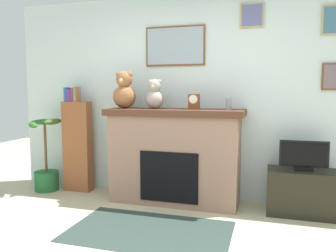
{
  "coord_description": "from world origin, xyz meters",
  "views": [
    {
      "loc": [
        0.86,
        -2.29,
        1.38
      ],
      "look_at": [
        -0.33,
        1.67,
        0.95
      ],
      "focal_mm": 35.95,
      "sensor_mm": 36.0,
      "label": 1
    }
  ],
  "objects": [
    {
      "name": "teddy_bear_brown",
      "position": [
        -0.49,
        1.65,
        1.33
      ],
      "size": [
        0.23,
        0.23,
        0.36
      ],
      "color": "#A49890",
      "rests_on": "fireplace"
    },
    {
      "name": "fireplace",
      "position": [
        -0.23,
        1.66,
        0.59
      ],
      "size": [
        1.68,
        0.61,
        1.16
      ],
      "color": "#946E5B",
      "rests_on": "ground_plane"
    },
    {
      "name": "back_wall",
      "position": [
        0.0,
        2.0,
        1.31
      ],
      "size": [
        5.2,
        0.15,
        2.6
      ],
      "color": "silver",
      "rests_on": "ground_plane"
    },
    {
      "name": "mantel_clock",
      "position": [
        0.01,
        1.65,
        1.25
      ],
      "size": [
        0.13,
        0.1,
        0.18
      ],
      "color": "brown",
      "rests_on": "fireplace"
    },
    {
      "name": "tv_stand",
      "position": [
        1.25,
        1.64,
        0.25
      ],
      "size": [
        0.76,
        0.4,
        0.51
      ],
      "primitive_type": "cube",
      "color": "black",
      "rests_on": "ground_plane"
    },
    {
      "name": "bookshelf",
      "position": [
        -1.65,
        1.74,
        0.65
      ],
      "size": [
        0.39,
        0.16,
        1.44
      ],
      "color": "brown",
      "rests_on": "ground_plane"
    },
    {
      "name": "television",
      "position": [
        1.25,
        1.64,
        0.66
      ],
      "size": [
        0.51,
        0.14,
        0.33
      ],
      "color": "black",
      "rests_on": "tv_stand"
    },
    {
      "name": "potted_plant",
      "position": [
        -2.08,
        1.62,
        0.33
      ],
      "size": [
        0.47,
        0.54,
        1.01
      ],
      "color": "#1E592D",
      "rests_on": "ground_plane"
    },
    {
      "name": "area_rug",
      "position": [
        -0.23,
        0.71,
        0.0
      ],
      "size": [
        1.59,
        0.96,
        0.01
      ],
      "primitive_type": "cube",
      "color": "#2B3A35",
      "rests_on": "ground_plane"
    },
    {
      "name": "candle_jar",
      "position": [
        0.42,
        1.65,
        1.23
      ],
      "size": [
        0.06,
        0.06,
        0.13
      ],
      "primitive_type": "cylinder",
      "color": "gray",
      "rests_on": "fireplace"
    },
    {
      "name": "teddy_bear_tan",
      "position": [
        -0.9,
        1.65,
        1.37
      ],
      "size": [
        0.29,
        0.29,
        0.47
      ],
      "color": "#935E39",
      "rests_on": "fireplace"
    }
  ]
}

